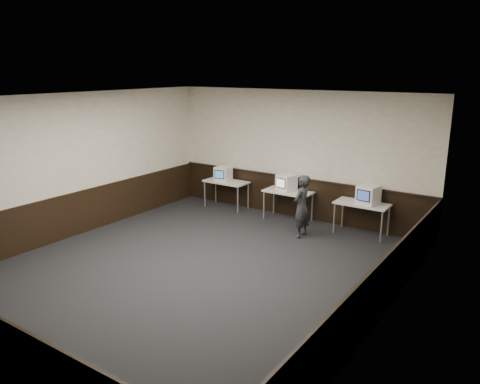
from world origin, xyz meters
name	(u,v)px	position (x,y,z in m)	size (l,w,h in m)	color
floor	(197,269)	(0.00, 0.00, 0.00)	(8.00, 8.00, 0.00)	black
ceiling	(192,98)	(0.00, 0.00, 3.20)	(8.00, 8.00, 0.00)	white
back_wall	(297,155)	(0.00, 4.00, 1.60)	(7.00, 7.00, 0.00)	beige
left_wall	(73,166)	(-3.50, 0.00, 1.60)	(8.00, 8.00, 0.00)	beige
right_wall	(386,222)	(3.50, 0.00, 1.60)	(8.00, 8.00, 0.00)	beige
wainscot_back	(295,197)	(0.00, 3.98, 0.50)	(6.98, 0.04, 1.00)	black
wainscot_left	(78,213)	(-3.48, 0.00, 0.50)	(0.04, 7.98, 1.00)	black
wainscot_right	(379,292)	(3.48, 0.00, 0.50)	(0.04, 7.98, 1.00)	black
wainscot_rail	(295,178)	(0.00, 3.96, 1.02)	(6.98, 0.06, 0.04)	black
desk_left	(226,183)	(-1.90, 3.60, 0.68)	(1.20, 0.60, 0.75)	silver
desk_center	(288,194)	(0.00, 3.60, 0.68)	(1.20, 0.60, 0.75)	silver
desk_right	(362,206)	(1.90, 3.60, 0.68)	(1.20, 0.60, 0.75)	silver
emac_left	(223,174)	(-1.98, 3.58, 0.94)	(0.44, 0.46, 0.39)	white
emac_center	(286,182)	(-0.08, 3.63, 0.95)	(0.48, 0.50, 0.40)	white
emac_right	(368,195)	(2.02, 3.60, 0.96)	(0.49, 0.51, 0.43)	white
person	(302,206)	(0.83, 2.70, 0.71)	(0.52, 0.34, 1.43)	#25262A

